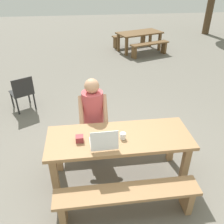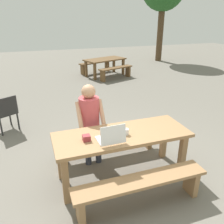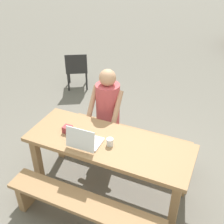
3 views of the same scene
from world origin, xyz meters
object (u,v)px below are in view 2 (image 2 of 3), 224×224
(picnic_table_front, at_px, (122,140))
(person_seated, at_px, (90,117))
(small_pouch, at_px, (86,138))
(picnic_table_mid, at_px, (105,61))
(plastic_chair, at_px, (5,113))
(coffee_mug, at_px, (126,132))
(laptop, at_px, (111,137))

(picnic_table_front, xyz_separation_m, person_seated, (-0.32, 0.64, 0.15))
(small_pouch, height_order, person_seated, person_seated)
(picnic_table_front, bearing_deg, picnic_table_mid, 74.57)
(person_seated, distance_m, plastic_chair, 2.22)
(coffee_mug, distance_m, plastic_chair, 2.98)
(person_seated, relative_size, picnic_table_mid, 0.73)
(small_pouch, distance_m, picnic_table_mid, 6.83)
(small_pouch, xyz_separation_m, coffee_mug, (0.58, -0.01, 0.00))
(small_pouch, distance_m, plastic_chair, 2.65)
(person_seated, xyz_separation_m, picnic_table_mid, (2.09, 5.75, -0.20))
(laptop, height_order, coffee_mug, laptop)
(plastic_chair, relative_size, picnic_table_mid, 0.43)
(plastic_chair, bearing_deg, picnic_table_front, 98.86)
(plastic_chair, bearing_deg, picnic_table_mid, -160.00)
(small_pouch, distance_m, person_seated, 0.71)
(coffee_mug, xyz_separation_m, plastic_chair, (-1.82, 2.33, -0.37))
(coffee_mug, bearing_deg, picnic_table_mid, 75.01)
(small_pouch, bearing_deg, plastic_chair, 118.23)
(small_pouch, height_order, picnic_table_mid, small_pouch)
(laptop, relative_size, picnic_table_mid, 0.20)
(picnic_table_front, bearing_deg, small_pouch, -176.05)
(coffee_mug, relative_size, plastic_chair, 0.11)
(picnic_table_front, bearing_deg, laptop, -143.16)
(picnic_table_front, xyz_separation_m, laptop, (-0.23, -0.17, 0.18))
(coffee_mug, height_order, picnic_table_mid, coffee_mug)
(picnic_table_front, xyz_separation_m, plastic_chair, (-1.78, 2.27, -0.21))
(picnic_table_mid, bearing_deg, plastic_chair, -150.24)
(coffee_mug, height_order, plastic_chair, coffee_mug)
(person_seated, bearing_deg, coffee_mug, -62.48)
(person_seated, bearing_deg, plastic_chair, 131.84)
(laptop, xyz_separation_m, small_pouch, (-0.31, 0.14, -0.02))
(laptop, xyz_separation_m, picnic_table_mid, (2.00, 6.56, -0.23))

